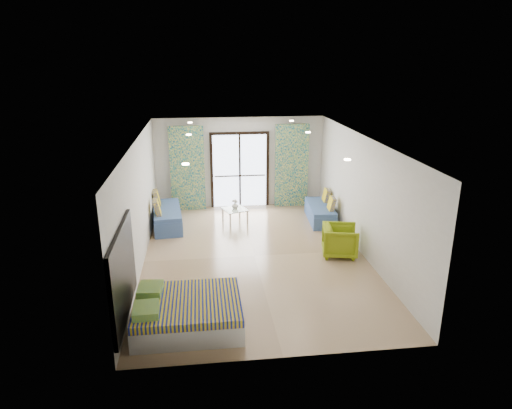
{
  "coord_description": "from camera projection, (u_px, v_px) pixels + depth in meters",
  "views": [
    {
      "loc": [
        -1.13,
        -9.55,
        4.4
      ],
      "look_at": [
        0.07,
        0.3,
        1.15
      ],
      "focal_mm": 32.0,
      "sensor_mm": 36.0,
      "label": 1
    }
  ],
  "objects": [
    {
      "name": "ceiling",
      "position": [
        254.0,
        140.0,
        9.67
      ],
      "size": [
        5.0,
        7.5,
        0.01
      ],
      "primitive_type": null,
      "color": "silver",
      "rests_on": "ground"
    },
    {
      "name": "downlight_e",
      "position": [
        190.0,
        123.0,
        12.35
      ],
      "size": [
        0.12,
        0.12,
        0.02
      ],
      "primitive_type": "cylinder",
      "color": "#FFE0B2",
      "rests_on": "ceiling"
    },
    {
      "name": "daybed_right",
      "position": [
        321.0,
        212.0,
        12.7
      ],
      "size": [
        0.75,
        1.67,
        0.8
      ],
      "rotation": [
        0.0,
        0.0,
        -0.08
      ],
      "color": "#3C588F",
      "rests_on": "floor"
    },
    {
      "name": "vase",
      "position": [
        235.0,
        205.0,
        12.51
      ],
      "size": [
        0.21,
        0.21,
        0.19
      ],
      "primitive_type": "imported",
      "rotation": [
        0.0,
        0.0,
        -0.11
      ],
      "color": "white",
      "rests_on": "coffee_table"
    },
    {
      "name": "floor",
      "position": [
        254.0,
        256.0,
        10.51
      ],
      "size": [
        5.0,
        7.5,
        0.01
      ],
      "primitive_type": null,
      "color": "#947758",
      "rests_on": "ground"
    },
    {
      "name": "daybed_left",
      "position": [
        167.0,
        216.0,
        12.26
      ],
      "size": [
        0.88,
        1.89,
        0.9
      ],
      "rotation": [
        0.0,
        0.0,
        0.09
      ],
      "color": "#3C588F",
      "rests_on": "floor"
    },
    {
      "name": "balcony_door",
      "position": [
        240.0,
        166.0,
        13.63
      ],
      "size": [
        1.76,
        0.08,
        2.28
      ],
      "color": "black",
      "rests_on": "floor"
    },
    {
      "name": "downlight_f",
      "position": [
        292.0,
        121.0,
        12.67
      ],
      "size": [
        0.12,
        0.12,
        0.02
      ],
      "primitive_type": "cylinder",
      "color": "#FFE0B2",
      "rests_on": "ceiling"
    },
    {
      "name": "curtain_left",
      "position": [
        187.0,
        169.0,
        13.31
      ],
      "size": [
        1.0,
        0.1,
        2.5
      ],
      "primitive_type": "cube",
      "color": "beige",
      "rests_on": "floor"
    },
    {
      "name": "wall_left",
      "position": [
        139.0,
        204.0,
        9.8
      ],
      "size": [
        0.01,
        7.5,
        2.7
      ],
      "primitive_type": null,
      "color": "silver",
      "rests_on": "ground"
    },
    {
      "name": "wall_right",
      "position": [
        363.0,
        196.0,
        10.38
      ],
      "size": [
        0.01,
        7.5,
        2.7
      ],
      "primitive_type": null,
      "color": "silver",
      "rests_on": "ground"
    },
    {
      "name": "bed",
      "position": [
        187.0,
        313.0,
        7.72
      ],
      "size": [
        1.8,
        1.46,
        0.62
      ],
      "color": "silver",
      "rests_on": "floor"
    },
    {
      "name": "headboard",
      "position": [
        123.0,
        274.0,
        7.36
      ],
      "size": [
        0.06,
        2.1,
        1.5
      ],
      "primitive_type": "cube",
      "color": "black",
      "rests_on": "floor"
    },
    {
      "name": "wall_back",
      "position": [
        240.0,
        163.0,
        13.63
      ],
      "size": [
        5.0,
        0.01,
        2.7
      ],
      "primitive_type": null,
      "color": "silver",
      "rests_on": "ground"
    },
    {
      "name": "wall_front",
      "position": [
        285.0,
        278.0,
        6.56
      ],
      "size": [
        5.0,
        0.01,
        2.7
      ],
      "primitive_type": null,
      "color": "silver",
      "rests_on": "ground"
    },
    {
      "name": "curtain_right",
      "position": [
        292.0,
        166.0,
        13.67
      ],
      "size": [
        1.0,
        0.1,
        2.5
      ],
      "primitive_type": "cube",
      "color": "beige",
      "rests_on": "floor"
    },
    {
      "name": "downlight_b",
      "position": [
        347.0,
        160.0,
        7.96
      ],
      "size": [
        0.12,
        0.12,
        0.02
      ],
      "primitive_type": "cylinder",
      "color": "#FFE0B2",
      "rests_on": "ceiling"
    },
    {
      "name": "switch_plate",
      "position": [
        133.0,
        243.0,
        8.53
      ],
      "size": [
        0.02,
        0.1,
        0.1
      ],
      "primitive_type": "cube",
      "color": "silver",
      "rests_on": "wall_left"
    },
    {
      "name": "downlight_c",
      "position": [
        189.0,
        135.0,
        10.46
      ],
      "size": [
        0.12,
        0.12,
        0.02
      ],
      "primitive_type": "cylinder",
      "color": "#FFE0B2",
      "rests_on": "ceiling"
    },
    {
      "name": "armchair",
      "position": [
        340.0,
        239.0,
        10.45
      ],
      "size": [
        0.85,
        0.89,
        0.78
      ],
      "primitive_type": "imported",
      "rotation": [
        0.0,
        0.0,
        1.37
      ],
      "color": "#839A13",
      "rests_on": "floor"
    },
    {
      "name": "downlight_a",
      "position": [
        186.0,
        164.0,
        7.63
      ],
      "size": [
        0.12,
        0.12,
        0.02
      ],
      "primitive_type": "cylinder",
      "color": "#FFE0B2",
      "rests_on": "ceiling"
    },
    {
      "name": "downlight_d",
      "position": [
        308.0,
        132.0,
        10.79
      ],
      "size": [
        0.12,
        0.12,
        0.02
      ],
      "primitive_type": "cylinder",
      "color": "#FFE0B2",
      "rests_on": "ceiling"
    },
    {
      "name": "balcony_rail",
      "position": [
        240.0,
        176.0,
        13.74
      ],
      "size": [
        1.52,
        0.03,
        0.04
      ],
      "primitive_type": "cube",
      "color": "#595451",
      "rests_on": "balcony_door"
    },
    {
      "name": "coffee_table",
      "position": [
        235.0,
        210.0,
        12.53
      ],
      "size": [
        0.75,
        0.75,
        0.68
      ],
      "rotation": [
        0.0,
        0.0,
        0.35
      ],
      "color": "silver",
      "rests_on": "floor"
    }
  ]
}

